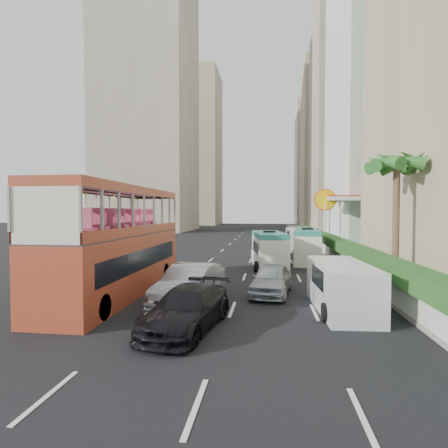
% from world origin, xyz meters
% --- Properties ---
extents(ground_plane, '(200.00, 200.00, 0.00)m').
position_xyz_m(ground_plane, '(0.00, 0.00, 0.00)').
color(ground_plane, black).
rests_on(ground_plane, ground).
extents(double_decker_bus, '(2.50, 11.00, 5.06)m').
position_xyz_m(double_decker_bus, '(-6.00, 0.00, 2.53)').
color(double_decker_bus, '#AB3E23').
rests_on(double_decker_bus, ground).
extents(car_silver_lane_a, '(2.45, 5.17, 1.64)m').
position_xyz_m(car_silver_lane_a, '(-2.29, -1.25, 0.00)').
color(car_silver_lane_a, '#B3B6BA').
rests_on(car_silver_lane_a, ground).
extents(car_silver_lane_b, '(2.28, 4.38, 1.42)m').
position_xyz_m(car_silver_lane_b, '(1.17, 0.81, 0.00)').
color(car_silver_lane_b, '#B3B6BA').
rests_on(car_silver_lane_b, ground).
extents(car_black, '(2.70, 5.01, 1.38)m').
position_xyz_m(car_black, '(-1.65, -4.51, 0.00)').
color(car_black, black).
rests_on(car_black, ground).
extents(van_asset, '(2.90, 5.04, 1.32)m').
position_xyz_m(van_asset, '(0.98, 13.81, 0.00)').
color(van_asset, silver).
rests_on(van_asset, ground).
extents(minibus_near, '(2.61, 5.78, 2.47)m').
position_xyz_m(minibus_near, '(1.06, 8.62, 1.24)').
color(minibus_near, silver).
rests_on(minibus_near, ground).
extents(minibus_far, '(2.48, 5.87, 2.53)m').
position_xyz_m(minibus_far, '(3.99, 11.66, 1.26)').
color(minibus_far, silver).
rests_on(minibus_far, ground).
extents(panel_van_near, '(2.16, 4.82, 1.89)m').
position_xyz_m(panel_van_near, '(3.88, -1.64, 0.94)').
color(panel_van_near, silver).
rests_on(panel_van_near, ground).
extents(panel_van_far, '(2.40, 5.54, 2.18)m').
position_xyz_m(panel_van_far, '(4.13, 20.69, 1.09)').
color(panel_van_far, silver).
rests_on(panel_van_far, ground).
extents(sidewalk, '(6.00, 120.00, 0.18)m').
position_xyz_m(sidewalk, '(9.00, 25.00, 0.09)').
color(sidewalk, '#99968C').
rests_on(sidewalk, ground).
extents(kerb_wall, '(0.30, 44.00, 1.00)m').
position_xyz_m(kerb_wall, '(6.20, 14.00, 0.68)').
color(kerb_wall, silver).
rests_on(kerb_wall, sidewalk).
extents(hedge, '(1.10, 44.00, 0.70)m').
position_xyz_m(hedge, '(6.20, 14.00, 1.53)').
color(hedge, '#2D6626').
rests_on(hedge, kerb_wall).
extents(palm_tree, '(0.36, 0.36, 6.40)m').
position_xyz_m(palm_tree, '(7.80, 4.00, 3.38)').
color(palm_tree, brown).
rests_on(palm_tree, sidewalk).
extents(shell_station, '(6.50, 8.00, 5.50)m').
position_xyz_m(shell_station, '(10.00, 23.00, 2.75)').
color(shell_station, silver).
rests_on(shell_station, ground).
extents(tower_stripe, '(16.00, 18.00, 58.00)m').
position_xyz_m(tower_stripe, '(18.00, 34.00, 29.00)').
color(tower_stripe, white).
rests_on(tower_stripe, ground).
extents(tower_mid, '(16.00, 16.00, 50.00)m').
position_xyz_m(tower_mid, '(18.00, 58.00, 25.00)').
color(tower_mid, '#AFA28A').
rests_on(tower_mid, ground).
extents(tower_far_a, '(14.00, 14.00, 44.00)m').
position_xyz_m(tower_far_a, '(17.00, 82.00, 22.00)').
color(tower_far_a, tan).
rests_on(tower_far_a, ground).
extents(tower_far_b, '(14.00, 14.00, 40.00)m').
position_xyz_m(tower_far_b, '(17.00, 104.00, 20.00)').
color(tower_far_b, '#AFA28A').
rests_on(tower_far_b, ground).
extents(tower_left_a, '(18.00, 18.00, 52.00)m').
position_xyz_m(tower_left_a, '(-24.00, 55.00, 26.00)').
color(tower_left_a, '#AFA28A').
rests_on(tower_left_a, ground).
extents(tower_left_b, '(16.00, 16.00, 46.00)m').
position_xyz_m(tower_left_b, '(-22.00, 90.00, 23.00)').
color(tower_left_b, tan).
rests_on(tower_left_b, ground).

